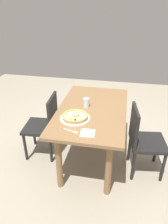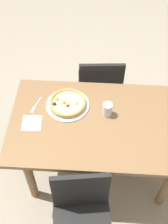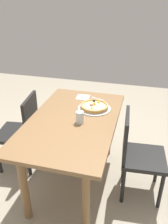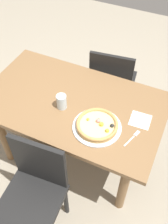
{
  "view_description": "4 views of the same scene",
  "coord_description": "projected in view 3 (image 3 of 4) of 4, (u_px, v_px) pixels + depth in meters",
  "views": [
    {
      "loc": [
        2.18,
        0.33,
        1.92
      ],
      "look_at": [
        0.13,
        -0.07,
        0.77
      ],
      "focal_mm": 33.66,
      "sensor_mm": 36.0,
      "label": 1
    },
    {
      "loc": [
        0.05,
        1.3,
        2.5
      ],
      "look_at": [
        0.13,
        -0.07,
        0.77
      ],
      "focal_mm": 47.35,
      "sensor_mm": 36.0,
      "label": 2
    },
    {
      "loc": [
        -1.79,
        -0.58,
        1.82
      ],
      "look_at": [
        0.13,
        -0.07,
        0.77
      ],
      "focal_mm": 37.22,
      "sensor_mm": 36.0,
      "label": 3
    },
    {
      "loc": [
        0.64,
        -1.16,
        2.13
      ],
      "look_at": [
        0.13,
        -0.07,
        0.77
      ],
      "focal_mm": 41.59,
      "sensor_mm": 36.0,
      "label": 4
    }
  ],
  "objects": [
    {
      "name": "fork",
      "position": [
        97.0,
        99.0,
        2.56
      ],
      "size": [
        0.07,
        0.16,
        0.0
      ],
      "rotation": [
        0.0,
        0.0,
        1.26
      ],
      "color": "silver",
      "rests_on": "dining_table"
    },
    {
      "name": "ground_plane",
      "position": [
        74.0,
        179.0,
        2.51
      ],
      "size": [
        6.0,
        6.0,
        0.0
      ],
      "primitive_type": "plane",
      "color": "#9E937F"
    },
    {
      "name": "chair_near",
      "position": [
        137.0,
        153.0,
        2.16
      ],
      "size": [
        0.43,
        0.43,
        0.86
      ],
      "rotation": [
        0.0,
        0.0,
        3.22
      ],
      "color": "black",
      "rests_on": "ground"
    },
    {
      "name": "napkin",
      "position": [
        83.0,
        97.0,
        2.6
      ],
      "size": [
        0.15,
        0.15,
        0.0
      ],
      "primitive_type": "cube",
      "rotation": [
        0.0,
        0.0,
        0.06
      ],
      "color": "white",
      "rests_on": "dining_table"
    },
    {
      "name": "pizza",
      "position": [
        94.0,
        106.0,
        2.34
      ],
      "size": [
        0.28,
        0.28,
        0.05
      ],
      "color": "tan",
      "rests_on": "plate"
    },
    {
      "name": "drinking_glass",
      "position": [
        80.0,
        117.0,
        2.08
      ],
      "size": [
        0.07,
        0.07,
        0.11
      ],
      "primitive_type": "cylinder",
      "color": "silver",
      "rests_on": "dining_table"
    },
    {
      "name": "chair_far",
      "position": [
        22.0,
        130.0,
        2.52
      ],
      "size": [
        0.45,
        0.45,
        0.86
      ],
      "rotation": [
        0.0,
        0.0,
        0.13
      ],
      "color": "black",
      "rests_on": "ground"
    },
    {
      "name": "dining_table",
      "position": [
        73.0,
        130.0,
        2.21
      ],
      "size": [
        1.36,
        0.8,
        0.75
      ],
      "color": "olive",
      "rests_on": "ground"
    },
    {
      "name": "plate",
      "position": [
        94.0,
        108.0,
        2.35
      ],
      "size": [
        0.33,
        0.33,
        0.01
      ],
      "primitive_type": "cylinder",
      "color": "silver",
      "rests_on": "dining_table"
    }
  ]
}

